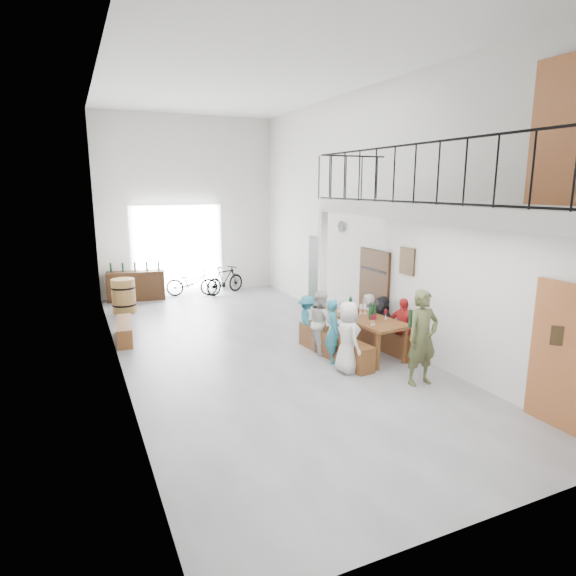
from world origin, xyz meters
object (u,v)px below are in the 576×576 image
bicycle_near (192,283)px  serving_counter (136,286)px  bench_inner (334,345)px  oak_barrel (124,296)px  side_bench (125,331)px  host_standing (422,338)px  tasting_table (362,320)px

bicycle_near → serving_counter: bearing=103.8°
bench_inner → oak_barrel: size_ratio=2.32×
side_bench → host_standing: bearing=-46.5°
host_standing → bench_inner: bearing=113.2°
bicycle_near → host_standing: bearing=-148.2°
bench_inner → serving_counter: size_ratio=1.30×
oak_barrel → bicycle_near: 2.50m
tasting_table → bicycle_near: 6.97m
bench_inner → serving_counter: serving_counter is taller
host_standing → bicycle_near: bearing=104.4°
side_bench → tasting_table: bearing=-34.1°
oak_barrel → serving_counter: bearing=70.5°
host_standing → serving_counter: bearing=114.1°
bench_inner → side_bench: bearing=136.4°
bench_inner → host_standing: bearing=-73.1°
tasting_table → bench_inner: bearing=171.2°
bench_inner → side_bench: size_ratio=1.46×
host_standing → side_bench: bearing=134.3°
oak_barrel → bicycle_near: bearing=30.6°
host_standing → bicycle_near: (-2.03, 8.42, -0.42)m
side_bench → oak_barrel: size_ratio=1.59×
bench_inner → oak_barrel: 6.41m
side_bench → host_standing: size_ratio=0.89×
tasting_table → host_standing: 1.74m
host_standing → oak_barrel: bearing=121.1°
oak_barrel → host_standing: (4.18, -7.15, 0.37)m
serving_counter → host_standing: host_standing is taller
serving_counter → oak_barrel: bearing=-101.0°
oak_barrel → bicycle_near: oak_barrel is taller
bench_inner → host_standing: 1.99m
side_bench → oak_barrel: (0.25, 2.47, 0.26)m
bench_inner → oak_barrel: bearing=117.3°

